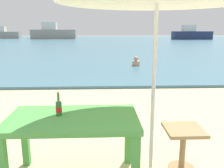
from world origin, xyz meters
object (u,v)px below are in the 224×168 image
Objects in this scene: side_table_wood at (183,143)px; boat_cargo_ship at (53,33)px; picnic_table_green at (73,126)px; beer_bottle_amber at (59,107)px; boat_sailboat at (191,34)px; swimmer_person at (136,62)px; boat_fishing_trawler at (3,34)px.

side_table_wood is 0.07× the size of boat_cargo_ship.
beer_bottle_amber reaches higher than picnic_table_green.
side_table_wood is 37.56m from boat_sailboat.
boat_sailboat is at bearing 67.90° from picnic_table_green.
picnic_table_green is 0.26m from beer_bottle_amber.
boat_fishing_trawler is at bearing 119.63° from swimmer_person.
picnic_table_green is at bearing -67.70° from boat_fishing_trawler.
beer_bottle_amber is at bearing -78.94° from boat_cargo_ship.
boat_sailboat reaches higher than swimmer_person.
picnic_table_green is 8.38m from swimmer_person.
boat_sailboat is (14.51, 35.31, 0.02)m from beer_bottle_amber.
boat_fishing_trawler is (-18.62, 32.74, 0.58)m from swimmer_person.
swimmer_person is 29.94m from boat_sailboat.
swimmer_person is 37.67m from boat_fishing_trawler.
boat_cargo_ship reaches higher than boat_sailboat.
picnic_table_green is at bearing -173.46° from side_table_wood.
boat_sailboat is (13.08, 35.21, 0.52)m from side_table_wood.
swimmer_person is 0.07× the size of boat_fishing_trawler.
boat_cargo_ship is at bearing 171.26° from boat_sailboat.
boat_cargo_ship reaches higher than picnic_table_green.
beer_bottle_amber is 1.52m from side_table_wood.
beer_bottle_amber is at bearing -112.34° from boat_sailboat.
boat_sailboat is 31.63m from boat_fishing_trawler.
boat_sailboat is 0.83× the size of boat_cargo_ship.
swimmer_person is (1.84, 8.17, -0.41)m from picnic_table_green.
beer_bottle_amber is at bearing -67.86° from boat_fishing_trawler.
beer_bottle_amber is (-0.15, 0.04, 0.20)m from picnic_table_green.
picnic_table_green is 44.21m from boat_fishing_trawler.
boat_sailboat reaches higher than beer_bottle_amber.
boat_sailboat reaches higher than side_table_wood.
beer_bottle_amber is at bearing 164.61° from picnic_table_green.
boat_fishing_trawler is (-31.14, 5.55, -0.06)m from boat_sailboat.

